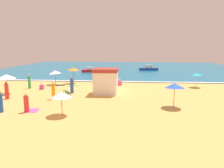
% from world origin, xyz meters
% --- Properties ---
extents(ground_plane, '(60.00, 60.00, 0.00)m').
position_xyz_m(ground_plane, '(0.00, 0.00, 0.00)').
color(ground_plane, '#E0A856').
extents(ocean_water, '(60.00, 44.00, 0.10)m').
position_xyz_m(ocean_water, '(0.00, 28.00, 0.05)').
color(ocean_water, '#146B93').
rests_on(ocean_water, ground_plane).
extents(wave_breaker_foam, '(57.00, 0.70, 0.01)m').
position_xyz_m(wave_breaker_foam, '(0.00, 6.30, 0.10)').
color(wave_breaker_foam, white).
rests_on(wave_breaker_foam, ocean_water).
extents(lifeguard_cabana, '(2.78, 2.57, 2.90)m').
position_xyz_m(lifeguard_cabana, '(-0.96, -1.79, 1.48)').
color(lifeguard_cabana, white).
rests_on(lifeguard_cabana, ground_plane).
extents(beach_umbrella_0, '(2.21, 2.21, 1.96)m').
position_xyz_m(beach_umbrella_0, '(10.64, 3.09, 1.72)').
color(beach_umbrella_0, silver).
rests_on(beach_umbrella_0, ground_plane).
extents(beach_umbrella_1, '(1.98, 1.97, 2.39)m').
position_xyz_m(beach_umbrella_1, '(-6.52, 4.60, 2.14)').
color(beach_umbrella_1, '#4C3823').
rests_on(beach_umbrella_1, ground_plane).
extents(beach_umbrella_2, '(1.84, 1.80, 2.11)m').
position_xyz_m(beach_umbrella_2, '(-8.87, 3.33, 1.79)').
color(beach_umbrella_2, '#4C3823').
rests_on(beach_umbrella_2, ground_plane).
extents(beach_umbrella_3, '(1.77, 1.80, 2.20)m').
position_xyz_m(beach_umbrella_3, '(5.71, -6.66, 1.92)').
color(beach_umbrella_3, '#4C3823').
rests_on(beach_umbrella_3, ground_plane).
extents(beach_umbrella_5, '(2.24, 2.24, 1.89)m').
position_xyz_m(beach_umbrella_5, '(-3.50, -9.66, 1.64)').
color(beach_umbrella_5, '#4C3823').
rests_on(beach_umbrella_5, ground_plane).
extents(beach_umbrella_6, '(2.72, 2.73, 2.32)m').
position_xyz_m(beach_umbrella_6, '(-12.18, -2.94, 2.01)').
color(beach_umbrella_6, '#4C3823').
rests_on(beach_umbrella_6, ground_plane).
extents(parked_bicycle, '(1.24, 1.41, 0.76)m').
position_xyz_m(parked_bicycle, '(-4.88, -4.02, 0.38)').
color(parked_bicycle, black).
rests_on(parked_bicycle, ground_plane).
extents(beachgoer_0, '(0.44, 0.44, 1.85)m').
position_xyz_m(beachgoer_0, '(-11.17, 0.25, 0.87)').
color(beachgoer_0, green).
rests_on(beachgoer_0, ground_plane).
extents(beachgoer_1, '(0.36, 0.36, 1.74)m').
position_xyz_m(beachgoer_1, '(-8.67, -9.44, 0.83)').
color(beachgoer_1, blue).
rests_on(beachgoer_1, ground_plane).
extents(beachgoer_3, '(0.53, 0.53, 1.55)m').
position_xyz_m(beachgoer_3, '(-6.65, -9.17, 0.71)').
color(beachgoer_3, red).
rests_on(beachgoer_3, ground_plane).
extents(beachgoer_5, '(0.41, 0.41, 1.80)m').
position_xyz_m(beachgoer_5, '(-6.02, -4.85, 0.85)').
color(beachgoer_5, orange).
rests_on(beachgoer_5, ground_plane).
extents(beachgoer_6, '(0.53, 0.53, 1.83)m').
position_xyz_m(beachgoer_6, '(-4.93, -1.90, 0.85)').
color(beachgoer_6, blue).
rests_on(beachgoer_6, ground_plane).
extents(beachgoer_8, '(0.42, 0.42, 1.83)m').
position_xyz_m(beachgoer_8, '(-10.79, -5.24, 0.85)').
color(beachgoer_8, red).
rests_on(beachgoer_8, ground_plane).
extents(beachgoer_9, '(0.49, 0.49, 0.79)m').
position_xyz_m(beachgoer_9, '(-9.36, -0.12, 0.32)').
color(beachgoer_9, '#D84CA5').
rests_on(beachgoer_9, ground_plane).
extents(beachgoer_10, '(0.62, 0.62, 0.90)m').
position_xyz_m(beachgoer_10, '(0.38, 3.44, 0.38)').
color(beachgoer_10, '#D84CA5').
rests_on(beachgoer_10, ground_plane).
extents(beach_towel_0, '(1.47, 1.35, 0.01)m').
position_xyz_m(beach_towel_0, '(-7.96, 2.81, 0.01)').
color(beach_towel_0, black).
rests_on(beach_towel_0, ground_plane).
extents(beach_towel_1, '(1.07, 1.36, 0.01)m').
position_xyz_m(beach_towel_1, '(-6.31, -8.81, 0.01)').
color(beach_towel_1, '#D84CA5').
rests_on(beach_towel_1, ground_plane).
extents(beach_towel_2, '(1.72, 1.70, 0.01)m').
position_xyz_m(beach_towel_2, '(-5.98, 2.58, 0.01)').
color(beach_towel_2, green).
rests_on(beach_towel_2, ground_plane).
extents(small_boat_0, '(4.36, 1.77, 1.28)m').
position_xyz_m(small_boat_0, '(6.16, 22.75, 0.51)').
color(small_boat_0, navy).
rests_on(small_boat_0, ocean_water).
extents(small_boat_1, '(3.28, 1.62, 1.08)m').
position_xyz_m(small_boat_1, '(-6.79, 18.01, 0.46)').
color(small_boat_1, red).
rests_on(small_boat_1, ocean_water).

